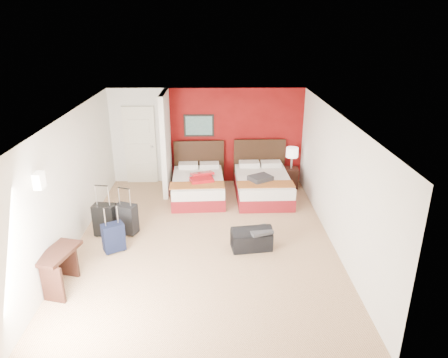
{
  "coord_description": "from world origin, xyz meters",
  "views": [
    {
      "loc": [
        0.23,
        -7.18,
        4.13
      ],
      "look_at": [
        0.39,
        0.8,
        1.0
      ],
      "focal_mm": 33.0,
      "sensor_mm": 36.0,
      "label": 1
    }
  ],
  "objects_px": {
    "bed_right": "(263,187)",
    "desk": "(60,270)",
    "table_lamp": "(292,158)",
    "suitcase_charcoal": "(127,220)",
    "red_suitcase_open": "(202,177)",
    "bed_left": "(198,187)",
    "suitcase_navy": "(114,239)",
    "duffel_bag": "(251,239)",
    "suitcase_black": "(105,221)",
    "nightstand": "(291,178)"
  },
  "relations": [
    {
      "from": "suitcase_charcoal",
      "to": "desk",
      "type": "distance_m",
      "value": 1.95
    },
    {
      "from": "table_lamp",
      "to": "suitcase_black",
      "type": "xyz_separation_m",
      "value": [
        -4.18,
        -2.5,
        -0.47
      ]
    },
    {
      "from": "red_suitcase_open",
      "to": "duffel_bag",
      "type": "height_order",
      "value": "red_suitcase_open"
    },
    {
      "from": "nightstand",
      "to": "suitcase_navy",
      "type": "distance_m",
      "value": 4.98
    },
    {
      "from": "duffel_bag",
      "to": "bed_right",
      "type": "bearing_deg",
      "value": 71.14
    },
    {
      "from": "bed_right",
      "to": "table_lamp",
      "type": "bearing_deg",
      "value": 37.78
    },
    {
      "from": "bed_left",
      "to": "red_suitcase_open",
      "type": "xyz_separation_m",
      "value": [
        0.1,
        -0.1,
        0.31
      ]
    },
    {
      "from": "suitcase_navy",
      "to": "suitcase_charcoal",
      "type": "bearing_deg",
      "value": 51.5
    },
    {
      "from": "suitcase_charcoal",
      "to": "suitcase_navy",
      "type": "relative_size",
      "value": 1.13
    },
    {
      "from": "table_lamp",
      "to": "suitcase_charcoal",
      "type": "bearing_deg",
      "value": -147.13
    },
    {
      "from": "suitcase_navy",
      "to": "bed_right",
      "type": "bearing_deg",
      "value": 9.44
    },
    {
      "from": "nightstand",
      "to": "duffel_bag",
      "type": "bearing_deg",
      "value": -108.27
    },
    {
      "from": "bed_right",
      "to": "suitcase_navy",
      "type": "height_order",
      "value": "bed_right"
    },
    {
      "from": "bed_right",
      "to": "nightstand",
      "type": "height_order",
      "value": "bed_right"
    },
    {
      "from": "desk",
      "to": "bed_left",
      "type": "bearing_deg",
      "value": 74.7
    },
    {
      "from": "table_lamp",
      "to": "suitcase_charcoal",
      "type": "distance_m",
      "value": 4.51
    },
    {
      "from": "suitcase_black",
      "to": "duffel_bag",
      "type": "xyz_separation_m",
      "value": [
        2.9,
        -0.58,
        -0.13
      ]
    },
    {
      "from": "suitcase_charcoal",
      "to": "suitcase_navy",
      "type": "height_order",
      "value": "suitcase_charcoal"
    },
    {
      "from": "suitcase_charcoal",
      "to": "desk",
      "type": "relative_size",
      "value": 0.74
    },
    {
      "from": "bed_left",
      "to": "desk",
      "type": "bearing_deg",
      "value": -122.46
    },
    {
      "from": "bed_right",
      "to": "desk",
      "type": "xyz_separation_m",
      "value": [
        -3.67,
        -3.6,
        0.07
      ]
    },
    {
      "from": "nightstand",
      "to": "desk",
      "type": "distance_m",
      "value": 6.17
    },
    {
      "from": "table_lamp",
      "to": "red_suitcase_open",
      "type": "bearing_deg",
      "value": -162.13
    },
    {
      "from": "table_lamp",
      "to": "suitcase_black",
      "type": "height_order",
      "value": "table_lamp"
    },
    {
      "from": "red_suitcase_open",
      "to": "suitcase_black",
      "type": "distance_m",
      "value": 2.6
    },
    {
      "from": "bed_left",
      "to": "nightstand",
      "type": "height_order",
      "value": "bed_left"
    },
    {
      "from": "suitcase_navy",
      "to": "duffel_bag",
      "type": "xyz_separation_m",
      "value": [
        2.6,
        0.05,
        -0.08
      ]
    },
    {
      "from": "duffel_bag",
      "to": "bed_left",
      "type": "bearing_deg",
      "value": 106.67
    },
    {
      "from": "nightstand",
      "to": "suitcase_black",
      "type": "xyz_separation_m",
      "value": [
        -4.18,
        -2.5,
        0.06
      ]
    },
    {
      "from": "bed_left",
      "to": "desk",
      "type": "height_order",
      "value": "desk"
    },
    {
      "from": "duffel_bag",
      "to": "nightstand",
      "type": "bearing_deg",
      "value": 59.73
    },
    {
      "from": "bed_right",
      "to": "red_suitcase_open",
      "type": "relative_size",
      "value": 2.53
    },
    {
      "from": "suitcase_black",
      "to": "desk",
      "type": "distance_m",
      "value": 1.77
    },
    {
      "from": "suitcase_black",
      "to": "suitcase_charcoal",
      "type": "height_order",
      "value": "suitcase_black"
    },
    {
      "from": "bed_left",
      "to": "suitcase_charcoal",
      "type": "distance_m",
      "value": 2.27
    },
    {
      "from": "bed_right",
      "to": "suitcase_black",
      "type": "xyz_separation_m",
      "value": [
        -3.38,
        -1.85,
        0.05
      ]
    },
    {
      "from": "red_suitcase_open",
      "to": "duffel_bag",
      "type": "xyz_separation_m",
      "value": [
        1.01,
        -2.34,
        -0.38
      ]
    },
    {
      "from": "bed_left",
      "to": "nightstand",
      "type": "xyz_separation_m",
      "value": [
        2.38,
        0.64,
        -0.01
      ]
    },
    {
      "from": "red_suitcase_open",
      "to": "bed_left",
      "type": "bearing_deg",
      "value": 118.75
    },
    {
      "from": "bed_left",
      "to": "suitcase_black",
      "type": "distance_m",
      "value": 2.59
    },
    {
      "from": "table_lamp",
      "to": "bed_right",
      "type": "bearing_deg",
      "value": -141.1
    },
    {
      "from": "bed_right",
      "to": "duffel_bag",
      "type": "height_order",
      "value": "bed_right"
    },
    {
      "from": "duffel_bag",
      "to": "table_lamp",
      "type": "bearing_deg",
      "value": 59.73
    },
    {
      "from": "bed_right",
      "to": "suitcase_navy",
      "type": "xyz_separation_m",
      "value": [
        -3.08,
        -2.48,
        -0.0
      ]
    },
    {
      "from": "nightstand",
      "to": "suitcase_charcoal",
      "type": "distance_m",
      "value": 4.48
    },
    {
      "from": "bed_right",
      "to": "red_suitcase_open",
      "type": "xyz_separation_m",
      "value": [
        -1.48,
        -0.09,
        0.3
      ]
    },
    {
      "from": "duffel_bag",
      "to": "desk",
      "type": "xyz_separation_m",
      "value": [
        -3.19,
        -1.17,
        0.15
      ]
    },
    {
      "from": "table_lamp",
      "to": "suitcase_navy",
      "type": "xyz_separation_m",
      "value": [
        -3.87,
        -3.12,
        -0.52
      ]
    },
    {
      "from": "bed_left",
      "to": "table_lamp",
      "type": "distance_m",
      "value": 2.52
    },
    {
      "from": "nightstand",
      "to": "duffel_bag",
      "type": "xyz_separation_m",
      "value": [
        -1.28,
        -3.07,
        -0.07
      ]
    }
  ]
}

